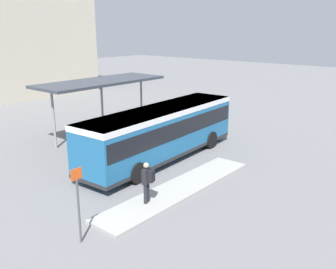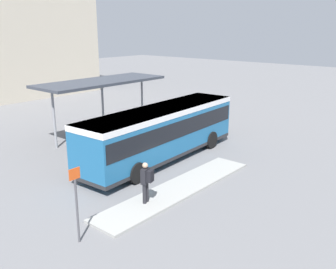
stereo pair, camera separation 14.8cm
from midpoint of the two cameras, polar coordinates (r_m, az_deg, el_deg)
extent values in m
plane|color=slate|center=(21.76, -1.15, -3.73)|extent=(120.00, 120.00, 0.00)
cube|color=#9E9E99|center=(17.73, 1.49, -8.27)|extent=(9.57, 1.80, 0.12)
cube|color=#1E6093|center=(21.25, -1.18, 0.52)|extent=(11.37, 3.14, 2.65)
cube|color=white|center=(20.97, -1.19, 3.61)|extent=(11.39, 3.16, 0.30)
cube|color=black|center=(21.17, -1.18, 1.35)|extent=(11.15, 3.15, 0.93)
cube|color=black|center=(25.69, 6.57, 3.88)|extent=(0.21, 2.33, 1.02)
cube|color=#28282B|center=(21.61, -1.16, -2.61)|extent=(11.38, 3.15, 0.20)
cylinder|color=black|center=(24.95, 1.58, 0.17)|extent=(1.09, 0.34, 1.08)
cylinder|color=black|center=(23.68, 6.38, -0.80)|extent=(1.09, 0.34, 1.08)
cylinder|color=black|center=(19.95, -10.15, -4.22)|extent=(1.09, 0.34, 1.08)
cylinder|color=black|center=(18.34, -4.90, -5.86)|extent=(1.09, 0.34, 1.08)
cylinder|color=#232328|center=(16.08, -3.71, -9.00)|extent=(0.17, 0.17, 0.88)
cylinder|color=#232328|center=(16.24, -3.38, -8.73)|extent=(0.17, 0.17, 0.88)
cube|color=black|center=(15.85, -3.59, -6.33)|extent=(0.49, 0.35, 0.66)
cube|color=black|center=(15.74, -2.85, -6.35)|extent=(0.38, 0.30, 0.50)
sphere|color=tan|center=(15.68, -3.62, -4.73)|extent=(0.24, 0.24, 0.24)
torus|color=black|center=(29.47, 5.46, 2.18)|extent=(0.14, 0.69, 0.69)
torus|color=black|center=(29.08, 7.09, 1.94)|extent=(0.14, 0.69, 0.69)
cylinder|color=orange|center=(29.22, 6.28, 2.49)|extent=(0.13, 0.72, 0.04)
cylinder|color=orange|center=(29.16, 6.57, 2.34)|extent=(0.04, 0.04, 0.34)
cube|color=black|center=(29.12, 6.58, 2.66)|extent=(0.09, 0.19, 0.04)
cylinder|color=orange|center=(29.36, 5.64, 2.74)|extent=(0.48, 0.10, 0.03)
torus|color=black|center=(29.43, 5.59, 2.19)|extent=(0.12, 0.72, 0.72)
torus|color=black|center=(30.05, 4.18, 2.52)|extent=(0.12, 0.72, 0.72)
cylinder|color=silver|center=(29.68, 4.89, 2.80)|extent=(0.11, 0.76, 0.04)
cylinder|color=silver|center=(29.80, 4.63, 2.74)|extent=(0.04, 0.04, 0.35)
cube|color=black|center=(29.76, 4.64, 3.07)|extent=(0.09, 0.19, 0.04)
cylinder|color=silver|center=(29.41, 5.47, 2.83)|extent=(0.48, 0.08, 0.03)
torus|color=black|center=(30.59, 2.98, 2.76)|extent=(0.14, 0.69, 0.69)
torus|color=black|center=(29.97, 4.25, 2.45)|extent=(0.14, 0.69, 0.69)
cylinder|color=red|center=(30.23, 3.62, 3.02)|extent=(0.13, 0.72, 0.04)
cylinder|color=red|center=(30.13, 3.84, 2.86)|extent=(0.04, 0.04, 0.34)
cube|color=black|center=(30.09, 3.85, 3.17)|extent=(0.09, 0.19, 0.04)
cylinder|color=red|center=(30.46, 3.12, 3.28)|extent=(0.48, 0.10, 0.03)
cube|color=#383D47|center=(26.12, -10.34, 7.93)|extent=(9.17, 3.39, 0.18)
cylinder|color=gray|center=(24.21, -17.18, 2.17)|extent=(0.16, 0.16, 3.70)
cylinder|color=gray|center=(29.05, -4.23, 5.07)|extent=(0.16, 0.16, 3.70)
cylinder|color=gray|center=(26.45, -10.13, 3.77)|extent=(0.16, 0.16, 3.70)
cylinder|color=slate|center=(26.18, -2.28, 0.25)|extent=(0.65, 0.65, 0.48)
sphere|color=#235B28|center=(26.04, -2.29, 1.36)|extent=(0.74, 0.74, 0.74)
cylinder|color=#4C4C51|center=(13.62, -13.73, -11.34)|extent=(0.08, 0.08, 2.40)
cube|color=#D84C19|center=(13.05, -14.13, -5.87)|extent=(0.44, 0.03, 0.40)
camera|label=1|loc=(0.07, -90.20, -0.06)|focal=40.00mm
camera|label=2|loc=(0.07, 89.80, 0.06)|focal=40.00mm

